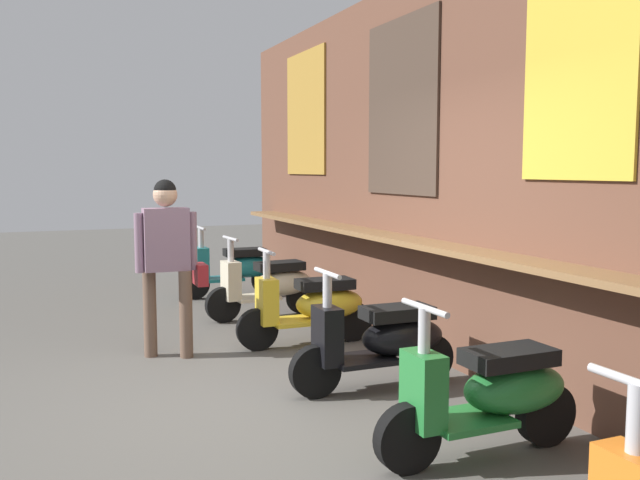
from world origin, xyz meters
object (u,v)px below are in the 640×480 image
Objects in this scene: scooter_teal at (237,268)px; scooter_black at (384,340)px; scooter_yellow at (314,306)px; scooter_green at (492,393)px; scooter_cream at (270,285)px; shopper_with_handbag at (168,250)px.

scooter_teal and scooter_black have the same top height.
scooter_black is (4.29, 0.00, 0.00)m from scooter_teal.
scooter_green is (2.87, 0.00, 0.00)m from scooter_yellow.
shopper_with_handbag is at bearing 38.08° from scooter_cream.
scooter_green is 0.86× the size of shopper_with_handbag.
scooter_yellow is at bearing -89.58° from scooter_black.
scooter_yellow is 1.52m from shopper_with_handbag.
scooter_teal is 1.00× the size of scooter_black.
scooter_cream is at bearing -89.13° from scooter_yellow.
shopper_with_handbag reaches higher than scooter_black.
scooter_cream is at bearing -89.57° from scooter_black.
scooter_teal is at bearing -26.25° from shopper_with_handbag.
shopper_with_handbag is at bearing -65.54° from scooter_green.
scooter_green is (1.39, -0.00, 0.00)m from scooter_black.
scooter_teal is 3.11m from shopper_with_handbag.
shopper_with_handbag reaches higher than scooter_green.
shopper_with_handbag is at bearing -48.02° from scooter_black.
scooter_black is at bearing 90.87° from scooter_yellow.
scooter_cream and scooter_green have the same top height.
scooter_cream is at bearing -90.71° from scooter_green.
scooter_cream is (1.46, -0.00, 0.00)m from scooter_teal.
scooter_green is at bearing 90.42° from scooter_black.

